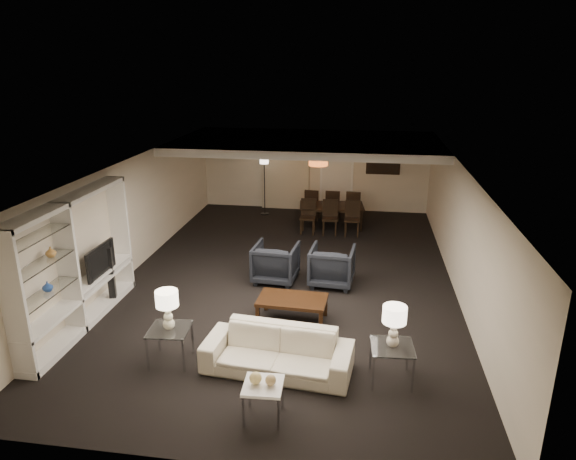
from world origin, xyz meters
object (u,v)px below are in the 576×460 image
(side_table_right, at_px, (391,363))
(marble_table, at_px, (263,401))
(pendant_light, at_px, (318,161))
(vase_amber, at_px, (51,252))
(chair_nm, at_px, (330,218))
(chair_fr, at_px, (354,206))
(television, at_px, (96,260))
(sofa, at_px, (277,351))
(side_table_left, at_px, (171,345))
(floor_speaker, at_px, (111,276))
(vase_blue, at_px, (48,286))
(chair_fm, at_px, (333,205))
(chair_fl, at_px, (313,204))
(chair_nr, at_px, (352,219))
(armchair_left, at_px, (276,263))
(coffee_table, at_px, (292,309))
(armchair_right, at_px, (332,266))
(table_lamp_right, at_px, (394,327))
(chair_nl, at_px, (308,217))
(dining_table, at_px, (331,216))
(floor_lamp, at_px, (265,185))
(table_lamp_left, at_px, (168,310))

(side_table_right, xyz_separation_m, marble_table, (-1.70, -1.10, -0.03))
(pendant_light, bearing_deg, marble_table, -89.55)
(vase_amber, xyz_separation_m, chair_nm, (3.99, 6.30, -1.18))
(pendant_light, height_order, chair_fr, pendant_light)
(pendant_light, height_order, television, pendant_light)
(sofa, height_order, side_table_left, sofa)
(floor_speaker, bearing_deg, vase_blue, -109.76)
(television, bearing_deg, side_table_left, -126.90)
(floor_speaker, bearing_deg, side_table_left, -59.93)
(pendant_light, height_order, chair_nm, pendant_light)
(side_table_right, distance_m, chair_fm, 7.96)
(side_table_right, relative_size, chair_fl, 0.66)
(television, relative_size, chair_nr, 1.04)
(armchair_left, bearing_deg, vase_amber, 49.43)
(pendant_light, distance_m, coffee_table, 5.65)
(armchair_right, xyz_separation_m, chair_nr, (0.32, 3.24, 0.05))
(armchair_left, distance_m, chair_nm, 3.37)
(table_lamp_right, distance_m, chair_fm, 7.97)
(floor_speaker, height_order, chair_nl, floor_speaker)
(vase_amber, relative_size, dining_table, 0.10)
(table_lamp_right, relative_size, floor_lamp, 0.35)
(table_lamp_left, xyz_separation_m, chair_fm, (2.02, 7.84, -0.43))
(chair_fl, height_order, chair_fm, same)
(floor_lamp, bearing_deg, armchair_right, -63.86)
(dining_table, distance_m, chair_nl, 0.90)
(armchair_right, distance_m, vase_amber, 5.40)
(floor_lamp, bearing_deg, chair_nm, -37.64)
(table_lamp_left, bearing_deg, armchair_right, 55.12)
(sofa, relative_size, television, 2.32)
(armchair_left, xyz_separation_m, side_table_right, (2.30, -3.30, -0.13))
(chair_fr, bearing_deg, coffee_table, 86.00)
(floor_speaker, relative_size, dining_table, 0.64)
(table_lamp_right, height_order, marble_table, table_lamp_right)
(chair_fr, bearing_deg, floor_lamp, -2.47)
(marble_table, xyz_separation_m, dining_table, (0.32, 8.29, 0.06))
(sofa, height_order, television, television)
(vase_amber, bearing_deg, chair_nl, 61.70)
(coffee_table, xyz_separation_m, marble_table, (0.00, -2.70, 0.04))
(vase_amber, distance_m, chair_fr, 8.96)
(vase_blue, distance_m, chair_fr, 9.09)
(marble_table, relative_size, dining_table, 0.29)
(side_table_left, height_order, vase_blue, vase_blue)
(armchair_right, xyz_separation_m, floor_lamp, (-2.39, 4.87, 0.49))
(side_table_right, xyz_separation_m, chair_nl, (-1.98, 6.54, 0.18))
(television, xyz_separation_m, vase_amber, (-0.03, -1.22, 0.62))
(sofa, relative_size, armchair_right, 2.45)
(chair_fm, bearing_deg, table_lamp_right, 102.49)
(chair_fl, bearing_deg, pendant_light, 110.65)
(coffee_table, height_order, vase_blue, vase_blue)
(armchair_right, height_order, television, television)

